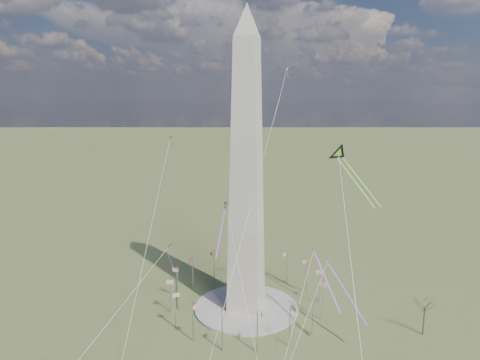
# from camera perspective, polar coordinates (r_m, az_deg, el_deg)

# --- Properties ---
(ground) EXTENTS (2000.00, 2000.00, 0.00)m
(ground) POSITION_cam_1_polar(r_m,az_deg,el_deg) (155.79, 0.83, -16.77)
(ground) COLOR #4F572B
(ground) RESTS_ON ground
(plaza) EXTENTS (36.00, 36.00, 0.80)m
(plaza) POSITION_cam_1_polar(r_m,az_deg,el_deg) (155.60, 0.83, -16.64)
(plaza) COLOR #A5A096
(plaza) RESTS_ON ground
(washington_monument) EXTENTS (15.56, 15.56, 100.00)m
(washington_monument) POSITION_cam_1_polar(r_m,az_deg,el_deg) (139.87, 0.88, 0.86)
(washington_monument) COLOR #AB9C8F
(washington_monument) RESTS_ON plaza
(flagpole_ring) EXTENTS (54.40, 54.40, 13.00)m
(flagpole_ring) POSITION_cam_1_polar(r_m,az_deg,el_deg) (152.51, 0.84, -14.35)
(flagpole_ring) COLOR #BBBDC2
(flagpole_ring) RESTS_ON ground
(tree_near) EXTENTS (7.77, 7.77, 13.61)m
(tree_near) POSITION_cam_1_polar(r_m,az_deg,el_deg) (148.12, 23.45, -15.11)
(tree_near) COLOR #4B412D
(tree_near) RESTS_ON ground
(kite_delta_black) EXTENTS (18.59, 19.24, 17.97)m
(kite_delta_black) POSITION_cam_1_polar(r_m,az_deg,el_deg) (147.62, 13.25, 3.11)
(kite_delta_black) COLOR black
(kite_delta_black) RESTS_ON ground
(kite_diamond_purple) EXTENTS (2.13, 3.29, 10.01)m
(kite_diamond_purple) POSITION_cam_1_polar(r_m,az_deg,el_deg) (158.50, -9.48, -9.10)
(kite_diamond_purple) COLOR navy
(kite_diamond_purple) RESTS_ON ground
(kite_streamer_left) EXTENTS (10.98, 17.09, 13.23)m
(kite_streamer_left) POSITION_cam_1_polar(r_m,az_deg,el_deg) (136.84, 10.98, -11.84)
(kite_streamer_left) COLOR red
(kite_streamer_left) RESTS_ON ground
(kite_streamer_mid) EXTENTS (4.23, 18.93, 13.05)m
(kite_streamer_mid) POSITION_cam_1_polar(r_m,az_deg,el_deg) (136.94, -2.39, -5.72)
(kite_streamer_mid) COLOR red
(kite_streamer_mid) RESTS_ON ground
(kite_streamer_right) EXTENTS (14.09, 15.61, 13.62)m
(kite_streamer_right) POSITION_cam_1_polar(r_m,az_deg,el_deg) (138.60, 13.33, -13.24)
(kite_streamer_right) COLOR red
(kite_streamer_right) RESTS_ON ground
(kite_small_red) EXTENTS (1.20, 1.79, 3.87)m
(kite_small_red) POSITION_cam_1_polar(r_m,az_deg,el_deg) (179.16, -9.25, 5.47)
(kite_small_red) COLOR red
(kite_small_red) RESTS_ON ground
(kite_small_white) EXTENTS (1.56, 2.21, 4.59)m
(kite_small_white) POSITION_cam_1_polar(r_m,az_deg,el_deg) (184.98, 6.30, 14.37)
(kite_small_white) COLOR white
(kite_small_white) RESTS_ON ground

